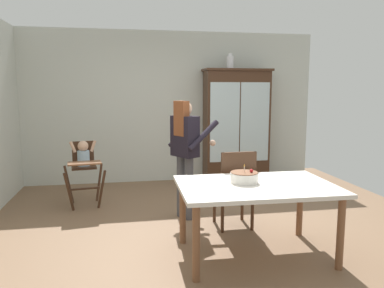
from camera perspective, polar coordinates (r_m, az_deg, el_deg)
ground_plane at (r=4.58m, az=1.35°, el=-13.14°), size 6.24×6.24×0.00m
wall_back at (r=6.86m, az=-3.16°, el=5.60°), size 5.32×0.06×2.70m
china_cabinet at (r=6.87m, az=6.74°, el=2.83°), size 1.22×0.48×2.03m
ceramic_vase at (r=6.83m, az=5.81°, el=12.31°), size 0.13×0.13×0.27m
high_chair_with_toddler at (r=5.58m, az=-16.15°, el=-2.54°), size 0.64×0.74×0.95m
adult_person at (r=4.81m, az=-1.02°, el=-0.11°), size 0.66×0.65×1.53m
dining_table at (r=3.82m, az=9.70°, el=-7.31°), size 1.56×1.06×0.74m
birthday_cake at (r=3.83m, az=7.94°, el=-5.03°), size 0.28×0.28×0.19m
dining_chair_far_side at (r=4.52m, az=6.68°, el=-6.07°), size 0.45×0.45×0.96m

